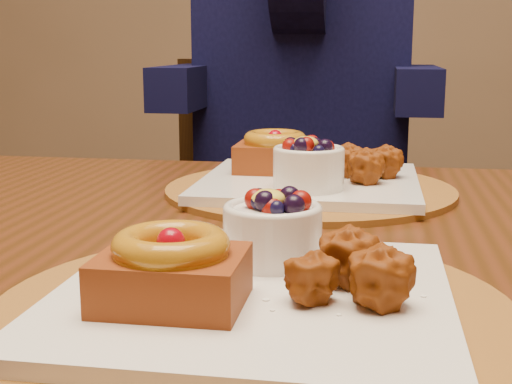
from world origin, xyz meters
The scene contains 5 objects.
dining_table centered at (0.08, -0.06, 0.68)m, with size 1.60×0.90×0.76m.
place_setting_near centered at (0.08, -0.27, 0.78)m, with size 0.38×0.38×0.08m.
place_setting_far centered at (0.08, 0.16, 0.78)m, with size 0.38×0.38×0.08m.
chair_far centered at (-0.10, 0.83, 0.51)m, with size 0.46×0.46×0.91m.
diner centered at (0.00, 0.87, 1.00)m, with size 0.57×0.54×0.94m.
Camera 1 is at (0.17, -0.76, 0.95)m, focal length 50.00 mm.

